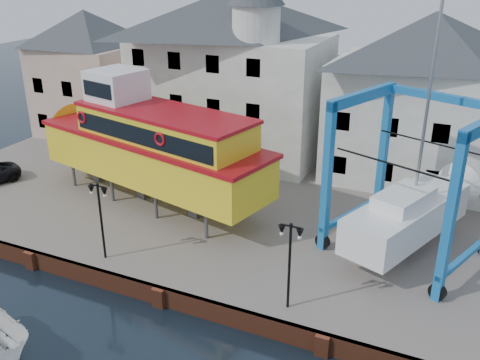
% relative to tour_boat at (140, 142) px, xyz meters
% --- Properties ---
extents(ground, '(140.00, 140.00, 0.00)m').
position_rel_tour_boat_xyz_m(ground, '(6.37, -8.25, -4.77)').
color(ground, black).
rests_on(ground, ground).
extents(hardstanding, '(44.00, 22.00, 1.00)m').
position_rel_tour_boat_xyz_m(hardstanding, '(6.37, 2.75, -4.27)').
color(hardstanding, '#6A605A').
rests_on(hardstanding, ground).
extents(quay_wall, '(44.00, 0.47, 1.00)m').
position_rel_tour_boat_xyz_m(quay_wall, '(6.37, -8.14, -4.27)').
color(quay_wall, brown).
rests_on(quay_wall, ground).
extents(building_pink, '(8.00, 7.00, 10.30)m').
position_rel_tour_boat_xyz_m(building_pink, '(-11.63, 9.75, 1.38)').
color(building_pink, tan).
rests_on(building_pink, hardstanding).
extents(building_white_main, '(14.00, 8.30, 14.00)m').
position_rel_tour_boat_xyz_m(building_white_main, '(1.50, 10.15, 2.57)').
color(building_white_main, beige).
rests_on(building_white_main, hardstanding).
extents(building_white_right, '(12.00, 8.00, 11.20)m').
position_rel_tour_boat_xyz_m(building_white_right, '(15.37, 10.75, 1.83)').
color(building_white_right, beige).
rests_on(building_white_right, hardstanding).
extents(lamp_post_left, '(1.12, 0.32, 4.20)m').
position_rel_tour_boat_xyz_m(lamp_post_left, '(2.37, -7.05, -0.60)').
color(lamp_post_left, black).
rests_on(lamp_post_left, hardstanding).
extents(lamp_post_right, '(1.12, 0.32, 4.20)m').
position_rel_tour_boat_xyz_m(lamp_post_right, '(12.37, -7.05, -0.60)').
color(lamp_post_right, black).
rests_on(lamp_post_right, hardstanding).
extents(tour_boat, '(18.87, 8.39, 7.99)m').
position_rel_tour_boat_xyz_m(tour_boat, '(0.00, 0.00, 0.00)').
color(tour_boat, '#59595E').
rests_on(tour_boat, hardstanding).
extents(travel_lift, '(8.75, 10.54, 15.53)m').
position_rel_tour_boat_xyz_m(travel_lift, '(16.56, 0.81, -1.19)').
color(travel_lift, '#136AB3').
rests_on(travel_lift, hardstanding).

